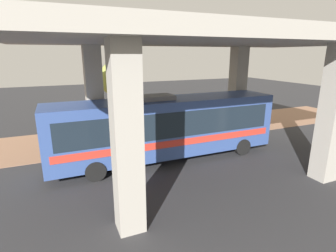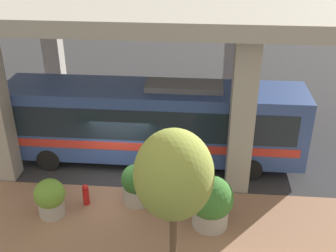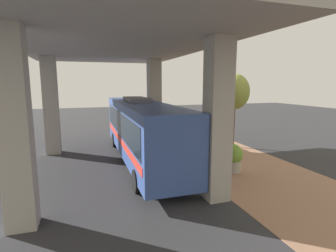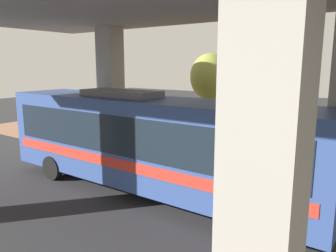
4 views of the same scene
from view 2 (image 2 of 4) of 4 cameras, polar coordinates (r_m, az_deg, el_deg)
ground_plane at (r=17.56m, az=-6.78°, el=-8.26°), size 80.00×80.00×0.00m
sidewalk_strip at (r=15.29m, az=-8.98°, el=-14.77°), size 6.00×40.00×0.02m
overpass at (r=18.66m, az=-5.43°, el=14.59°), size 9.40×17.65×6.97m
bus at (r=18.22m, az=-1.90°, el=0.87°), size 2.62×12.81×3.77m
fire_hydrant at (r=16.60m, az=-11.07°, el=-9.09°), size 0.51×0.25×0.91m
planter_front at (r=15.11m, az=5.85°, el=-10.26°), size 1.59×1.59×1.98m
planter_middle at (r=16.28m, az=-4.26°, el=-7.87°), size 1.17×1.17×1.63m
planter_back at (r=16.21m, az=-15.67°, el=-9.34°), size 1.14×1.14×1.51m
street_tree_near at (r=10.98m, az=0.78°, el=-6.76°), size 2.11×2.11×5.33m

